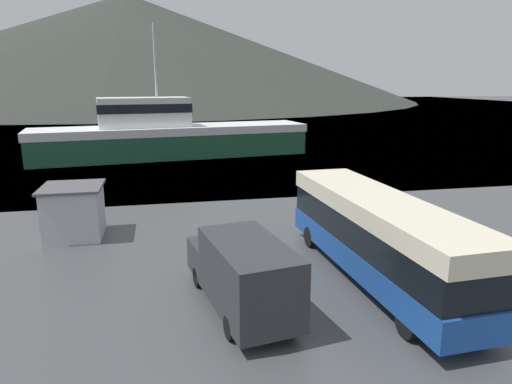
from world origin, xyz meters
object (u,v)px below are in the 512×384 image
dock_kiosk (74,211)px  fishing_boat (168,134)px  storage_bin (408,225)px  tour_bus (378,234)px  delivery_van (242,272)px

dock_kiosk → fishing_boat: bearing=78.3°
storage_bin → tour_bus: bearing=-132.8°
delivery_van → tour_bus: bearing=4.1°
storage_bin → delivery_van: bearing=-150.3°
delivery_van → dock_kiosk: (-6.45, 8.52, -0.05)m
dock_kiosk → delivery_van: bearing=-52.9°
tour_bus → storage_bin: (3.38, 3.65, -1.03)m
delivery_van → fishing_boat: 31.62m
tour_bus → dock_kiosk: tour_bus is taller
fishing_boat → dock_kiosk: size_ratio=9.36×
tour_bus → dock_kiosk: 13.77m
fishing_boat → tour_bus: bearing=5.0°
delivery_van → dock_kiosk: dock_kiosk is taller
fishing_boat → dock_kiosk: bearing=-19.6°
tour_bus → dock_kiosk: (-11.70, 7.24, -0.52)m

